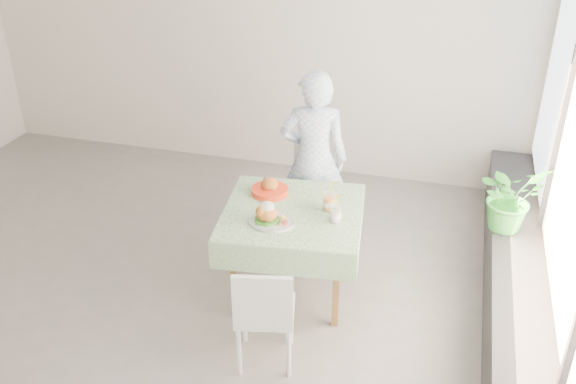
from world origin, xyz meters
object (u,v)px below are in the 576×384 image
(cafe_table, at_px, (292,242))
(potted_plant, at_px, (510,197))
(chair_near, at_px, (266,331))
(juice_cup_orange, at_px, (330,202))
(diner, at_px, (314,160))
(chair_far, at_px, (303,212))
(main_dish, at_px, (269,216))

(cafe_table, xyz_separation_m, potted_plant, (1.59, 0.61, 0.32))
(cafe_table, distance_m, chair_near, 0.85)
(juice_cup_orange, xyz_separation_m, potted_plant, (1.33, 0.52, -0.03))
(chair_near, distance_m, potted_plant, 2.18)
(diner, relative_size, juice_cup_orange, 5.55)
(chair_far, xyz_separation_m, juice_cup_orange, (0.38, -0.70, 0.54))
(main_dish, height_order, juice_cup_orange, juice_cup_orange)
(chair_near, bearing_deg, cafe_table, 92.48)
(cafe_table, xyz_separation_m, diner, (-0.03, 0.79, 0.35))
(cafe_table, xyz_separation_m, chair_far, (-0.11, 0.79, -0.19))
(chair_near, distance_m, juice_cup_orange, 1.10)
(chair_near, bearing_deg, chair_far, 95.26)
(juice_cup_orange, bearing_deg, cafe_table, -160.73)
(chair_far, xyz_separation_m, diner, (0.09, -0.00, 0.54))
(potted_plant, bearing_deg, juice_cup_orange, -158.76)
(diner, xyz_separation_m, potted_plant, (1.62, -0.18, -0.03))
(cafe_table, relative_size, juice_cup_orange, 3.98)
(chair_far, bearing_deg, main_dish, -90.24)
(chair_far, distance_m, potted_plant, 1.79)
(chair_near, bearing_deg, diner, 92.21)
(diner, distance_m, juice_cup_orange, 0.75)
(chair_near, xyz_separation_m, potted_plant, (1.56, 1.43, 0.52))
(main_dish, bearing_deg, chair_near, -75.84)
(diner, bearing_deg, cafe_table, 80.99)
(cafe_table, xyz_separation_m, main_dish, (-0.12, -0.22, 0.34))
(chair_far, height_order, potted_plant, potted_plant)
(chair_far, height_order, diner, diner)
(diner, height_order, potted_plant, diner)
(chair_near, distance_m, diner, 1.70)
(chair_far, xyz_separation_m, main_dish, (-0.00, -1.01, 0.53))
(potted_plant, bearing_deg, main_dish, -154.16)
(chair_near, xyz_separation_m, diner, (-0.06, 1.61, 0.55))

